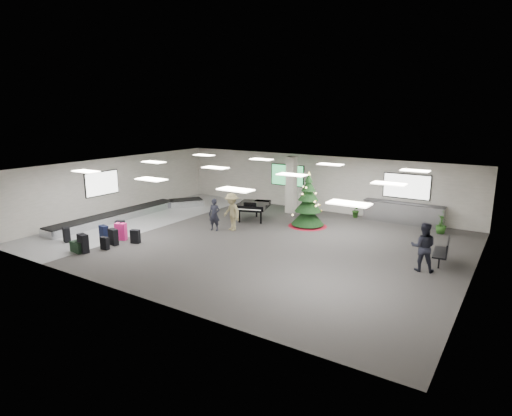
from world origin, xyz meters
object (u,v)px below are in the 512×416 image
Objects in this scene: service_counter at (403,213)px; traveler_bench at (423,247)px; potted_plant_right at (441,224)px; traveler_b at (232,212)px; pink_suitcase at (121,232)px; christmas_tree at (308,208)px; grand_piano at (253,206)px; potted_plant_left at (356,210)px; traveler_a at (214,215)px; bench at (444,250)px; baggage_carousel at (132,213)px.

traveler_bench is (2.34, -6.46, 0.36)m from service_counter.
service_counter is 4.44× the size of potted_plant_right.
pink_suitcase is at bearing -109.21° from traveler_b.
grand_piano is (-2.97, -0.50, -0.18)m from christmas_tree.
service_counter is 4.92× the size of potted_plant_left.
traveler_b is (0.70, 0.48, 0.14)m from traveler_a.
bench is 9.55m from traveler_b.
christmas_tree is 3.07× the size of potted_plant_right.
service_counter is 8.89m from traveler_b.
bench is at bearing 23.87° from traveler_b.
traveler_a is (-7.36, -6.35, 0.24)m from service_counter.
potted_plant_right is (9.39, 5.42, -0.33)m from traveler_a.
traveler_b is at bearing 7.94° from baggage_carousel.
grand_piano is 2.20m from traveler_b.
potted_plant_right reaches higher than baggage_carousel.
service_counter is at bearing 26.94° from traveler_a.
potted_plant_right is at bearing -99.54° from traveler_bench.
traveler_b is (-2.77, -2.69, -0.04)m from christmas_tree.
baggage_carousel is 15.19m from traveler_bench.
christmas_tree is at bearing -115.60° from potted_plant_left.
traveler_bench is at bearing -119.84° from bench.
traveler_bench is at bearing 1.02° from baggage_carousel.
service_counter is at bearing 39.26° from christmas_tree.
traveler_a is at bearing -118.93° from grand_piano.
baggage_carousel is at bearing -158.67° from potted_plant_right.
bench is 7.36m from potted_plant_left.
traveler_a is 7.93m from potted_plant_left.
christmas_tree reaches higher than service_counter.
traveler_a is at bearing -139.21° from service_counter.
baggage_carousel is at bearing -158.35° from christmas_tree.
traveler_a is at bearing -137.58° from christmas_tree.
service_counter is at bearing 61.58° from traveler_b.
christmas_tree is at bearing -140.74° from service_counter.
traveler_b reaches higher than grand_piano.
bench reaches higher than potted_plant_left.
pink_suitcase is 0.97× the size of potted_plant_left.
baggage_carousel is at bearing 179.04° from bench.
traveler_a is 10.85m from potted_plant_right.
potted_plant_right reaches higher than pink_suitcase.
pink_suitcase is (2.89, -3.14, 0.17)m from baggage_carousel.
christmas_tree is 1.81× the size of bench.
bench is at bearing -7.76° from traveler_a.
service_counter is 2.22× the size of traveler_bench.
christmas_tree is 7.04m from traveler_bench.
potted_plant_left is (1.45, 3.03, -0.55)m from christmas_tree.
traveler_a is 1.91× the size of potted_plant_left.
potted_plant_right is at bearing 16.17° from traveler_a.
traveler_b is (6.17, 0.86, 0.71)m from baggage_carousel.
pink_suitcase is 12.77m from traveler_bench.
christmas_tree reaches higher than potted_plant_right.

